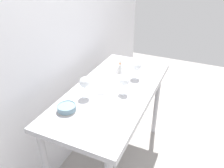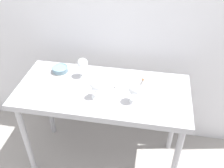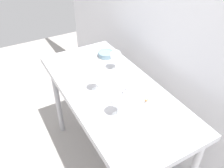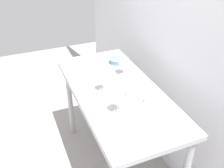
{
  "view_description": "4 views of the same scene",
  "coord_description": "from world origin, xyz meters",
  "px_view_note": "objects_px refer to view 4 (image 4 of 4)",
  "views": [
    {
      "loc": [
        -1.48,
        -0.66,
        1.87
      ],
      "look_at": [
        -0.06,
        -0.02,
        0.98
      ],
      "focal_mm": 35.86,
      "sensor_mm": 36.0,
      "label": 1
    },
    {
      "loc": [
        0.36,
        -1.59,
        2.18
      ],
      "look_at": [
        0.07,
        0.02,
        0.94
      ],
      "focal_mm": 41.1,
      "sensor_mm": 36.0,
      "label": 2
    },
    {
      "loc": [
        1.18,
        -0.67,
        1.93
      ],
      "look_at": [
        0.07,
        -0.04,
        1.0
      ],
      "focal_mm": 37.82,
      "sensor_mm": 36.0,
      "label": 3
    },
    {
      "loc": [
        1.59,
        -0.7,
        2.04
      ],
      "look_at": [
        -0.0,
        -0.05,
        0.96
      ],
      "focal_mm": 41.89,
      "sensor_mm": 36.0,
      "label": 4
    }
  ],
  "objects_px": {
    "tasting_sheet_upper": "(98,81)",
    "decanter_funnel": "(143,105)",
    "tasting_bowl": "(117,61)",
    "wine_glass_near_center": "(103,79)",
    "wine_glass_near_right": "(118,98)",
    "open_notebook": "(134,89)",
    "wine_glass_far_left": "(124,62)"
  },
  "relations": [
    {
      "from": "wine_glass_near_center",
      "to": "tasting_bowl",
      "type": "distance_m",
      "value": 0.49
    },
    {
      "from": "tasting_sheet_upper",
      "to": "decanter_funnel",
      "type": "distance_m",
      "value": 0.52
    },
    {
      "from": "wine_glass_near_center",
      "to": "tasting_sheet_upper",
      "type": "relative_size",
      "value": 0.66
    },
    {
      "from": "tasting_sheet_upper",
      "to": "wine_glass_far_left",
      "type": "bearing_deg",
      "value": 119.06
    },
    {
      "from": "wine_glass_near_right",
      "to": "decanter_funnel",
      "type": "height_order",
      "value": "wine_glass_near_right"
    },
    {
      "from": "open_notebook",
      "to": "tasting_sheet_upper",
      "type": "bearing_deg",
      "value": -164.08
    },
    {
      "from": "open_notebook",
      "to": "tasting_bowl",
      "type": "xyz_separation_m",
      "value": [
        -0.46,
        0.05,
        0.02
      ]
    },
    {
      "from": "open_notebook",
      "to": "decanter_funnel",
      "type": "bearing_deg",
      "value": -40.74
    },
    {
      "from": "wine_glass_far_left",
      "to": "wine_glass_near_right",
      "type": "xyz_separation_m",
      "value": [
        0.46,
        -0.26,
        -0.01
      ]
    },
    {
      "from": "open_notebook",
      "to": "wine_glass_near_center",
      "type": "bearing_deg",
      "value": -135.47
    },
    {
      "from": "open_notebook",
      "to": "decanter_funnel",
      "type": "xyz_separation_m",
      "value": [
        0.27,
        -0.06,
        0.04
      ]
    },
    {
      "from": "decanter_funnel",
      "to": "wine_glass_near_right",
      "type": "bearing_deg",
      "value": -105.84
    },
    {
      "from": "tasting_bowl",
      "to": "decanter_funnel",
      "type": "bearing_deg",
      "value": -8.72
    },
    {
      "from": "wine_glass_near_right",
      "to": "wine_glass_near_center",
      "type": "distance_m",
      "value": 0.29
    },
    {
      "from": "tasting_sheet_upper",
      "to": "tasting_bowl",
      "type": "relative_size",
      "value": 1.69
    },
    {
      "from": "tasting_bowl",
      "to": "decanter_funnel",
      "type": "xyz_separation_m",
      "value": [
        0.73,
        -0.11,
        0.02
      ]
    },
    {
      "from": "wine_glass_far_left",
      "to": "tasting_bowl",
      "type": "distance_m",
      "value": 0.24
    },
    {
      "from": "wine_glass_near_center",
      "to": "tasting_bowl",
      "type": "height_order",
      "value": "wine_glass_near_center"
    },
    {
      "from": "tasting_sheet_upper",
      "to": "wine_glass_near_center",
      "type": "bearing_deg",
      "value": 18.68
    },
    {
      "from": "open_notebook",
      "to": "decanter_funnel",
      "type": "height_order",
      "value": "decanter_funnel"
    },
    {
      "from": "tasting_bowl",
      "to": "tasting_sheet_upper",
      "type": "bearing_deg",
      "value": -48.75
    },
    {
      "from": "wine_glass_near_center",
      "to": "open_notebook",
      "type": "bearing_deg",
      "value": 72.9
    },
    {
      "from": "wine_glass_near_right",
      "to": "tasting_bowl",
      "type": "relative_size",
      "value": 1.2
    },
    {
      "from": "tasting_bowl",
      "to": "decanter_funnel",
      "type": "distance_m",
      "value": 0.74
    },
    {
      "from": "wine_glass_far_left",
      "to": "decanter_funnel",
      "type": "bearing_deg",
      "value": -9.0
    },
    {
      "from": "decanter_funnel",
      "to": "wine_glass_near_center",
      "type": "bearing_deg",
      "value": -152.96
    },
    {
      "from": "wine_glass_far_left",
      "to": "wine_glass_near_right",
      "type": "distance_m",
      "value": 0.53
    },
    {
      "from": "open_notebook",
      "to": "decanter_funnel",
      "type": "distance_m",
      "value": 0.28
    },
    {
      "from": "open_notebook",
      "to": "tasting_sheet_upper",
      "type": "relative_size",
      "value": 1.8
    },
    {
      "from": "wine_glass_near_right",
      "to": "tasting_sheet_upper",
      "type": "distance_m",
      "value": 0.46
    },
    {
      "from": "wine_glass_near_center",
      "to": "open_notebook",
      "type": "height_order",
      "value": "wine_glass_near_center"
    },
    {
      "from": "wine_glass_near_center",
      "to": "decanter_funnel",
      "type": "bearing_deg",
      "value": 27.04
    }
  ]
}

